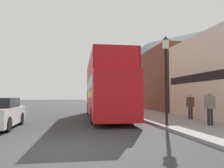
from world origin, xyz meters
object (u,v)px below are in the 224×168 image
(lamp_post_second, at_px, (131,72))
(lamp_post_nearest, at_px, (166,63))
(parked_car_ahead_of_bus, at_px, (101,104))
(pedestrian_second, at_px, (210,104))
(tour_bus, at_px, (106,92))
(pedestrian_third, at_px, (190,104))

(lamp_post_second, bearing_deg, lamp_post_nearest, -92.19)
(lamp_post_second, bearing_deg, parked_car_ahead_of_bus, 105.70)
(pedestrian_second, xyz_separation_m, lamp_post_nearest, (-2.07, 0.50, 2.10))
(tour_bus, xyz_separation_m, pedestrian_second, (4.34, -5.99, -0.70))
(tour_bus, xyz_separation_m, pedestrian_third, (4.89, -3.23, -0.77))
(parked_car_ahead_of_bus, xyz_separation_m, lamp_post_second, (1.78, -6.32, 2.99))
(tour_bus, distance_m, pedestrian_second, 7.43)
(pedestrian_third, bearing_deg, tour_bus, 146.57)
(lamp_post_second, bearing_deg, tour_bus, -138.17)
(lamp_post_nearest, bearing_deg, tour_bus, 112.41)
(pedestrian_second, height_order, pedestrian_third, pedestrian_second)
(lamp_post_nearest, bearing_deg, pedestrian_third, 40.79)
(tour_bus, relative_size, pedestrian_third, 6.88)
(parked_car_ahead_of_bus, relative_size, lamp_post_second, 0.80)
(pedestrian_second, distance_m, pedestrian_third, 2.82)
(tour_bus, relative_size, lamp_post_nearest, 2.43)
(parked_car_ahead_of_bus, xyz_separation_m, lamp_post_nearest, (1.48, -14.10, 2.60))
(parked_car_ahead_of_bus, bearing_deg, pedestrian_second, -73.05)
(pedestrian_second, relative_size, pedestrian_third, 1.08)
(tour_bus, relative_size, lamp_post_second, 2.13)
(pedestrian_second, distance_m, lamp_post_nearest, 2.99)
(pedestrian_second, distance_m, lamp_post_second, 8.83)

